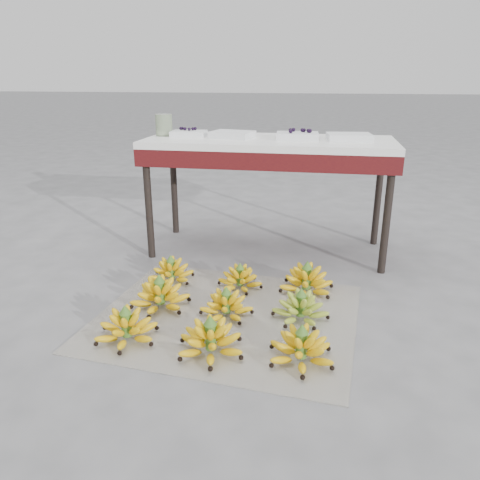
% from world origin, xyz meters
% --- Properties ---
extents(ground, '(60.00, 60.00, 0.00)m').
position_xyz_m(ground, '(0.00, 0.00, 0.00)').
color(ground, slate).
rests_on(ground, ground).
extents(newspaper_mat, '(1.35, 1.17, 0.01)m').
position_xyz_m(newspaper_mat, '(0.05, -0.05, 0.00)').
color(newspaper_mat, silver).
rests_on(newspaper_mat, ground).
extents(bunch_front_left, '(0.37, 0.37, 0.17)m').
position_xyz_m(bunch_front_left, '(-0.35, -0.34, 0.07)').
color(bunch_front_left, yellow).
rests_on(bunch_front_left, newspaper_mat).
extents(bunch_front_center, '(0.39, 0.39, 0.18)m').
position_xyz_m(bunch_front_center, '(0.04, -0.38, 0.07)').
color(bunch_front_center, yellow).
rests_on(bunch_front_center, newspaper_mat).
extents(bunch_front_right, '(0.34, 0.34, 0.18)m').
position_xyz_m(bunch_front_right, '(0.43, -0.37, 0.07)').
color(bunch_front_right, yellow).
rests_on(bunch_front_right, newspaper_mat).
extents(bunch_mid_left, '(0.39, 0.39, 0.18)m').
position_xyz_m(bunch_mid_left, '(-0.31, -0.01, 0.07)').
color(bunch_mid_left, yellow).
rests_on(bunch_mid_left, newspaper_mat).
extents(bunch_mid_center, '(0.29, 0.29, 0.16)m').
position_xyz_m(bunch_mid_center, '(0.04, -0.04, 0.06)').
color(bunch_mid_center, yellow).
rests_on(bunch_mid_center, newspaper_mat).
extents(bunch_mid_right, '(0.33, 0.33, 0.17)m').
position_xyz_m(bunch_mid_right, '(0.40, -0.01, 0.06)').
color(bunch_mid_right, '#8EA830').
rests_on(bunch_mid_right, newspaper_mat).
extents(bunch_back_left, '(0.34, 0.34, 0.16)m').
position_xyz_m(bunch_back_left, '(-0.36, 0.31, 0.06)').
color(bunch_back_left, yellow).
rests_on(bunch_back_left, newspaper_mat).
extents(bunch_back_center, '(0.30, 0.30, 0.15)m').
position_xyz_m(bunch_back_center, '(0.05, 0.29, 0.06)').
color(bunch_back_center, yellow).
rests_on(bunch_back_center, newspaper_mat).
extents(bunch_back_right, '(0.31, 0.31, 0.18)m').
position_xyz_m(bunch_back_right, '(0.42, 0.30, 0.07)').
color(bunch_back_right, yellow).
rests_on(bunch_back_right, newspaper_mat).
extents(vendor_table, '(1.57, 0.63, 0.76)m').
position_xyz_m(vendor_table, '(0.12, 0.93, 0.67)').
color(vendor_table, black).
rests_on(vendor_table, ground).
extents(tray_far_left, '(0.23, 0.17, 0.06)m').
position_xyz_m(tray_far_left, '(-0.42, 0.96, 0.77)').
color(tray_far_left, silver).
rests_on(tray_far_left, vendor_table).
extents(tray_left, '(0.29, 0.24, 0.04)m').
position_xyz_m(tray_left, '(-0.12, 0.94, 0.78)').
color(tray_left, silver).
rests_on(tray_left, vendor_table).
extents(tray_right, '(0.27, 0.20, 0.07)m').
position_xyz_m(tray_right, '(0.30, 0.93, 0.78)').
color(tray_right, silver).
rests_on(tray_right, vendor_table).
extents(tray_far_right, '(0.29, 0.22, 0.04)m').
position_xyz_m(tray_far_right, '(0.62, 0.93, 0.78)').
color(tray_far_right, silver).
rests_on(tray_far_right, vendor_table).
extents(glass_jar, '(0.13, 0.13, 0.14)m').
position_xyz_m(glass_jar, '(-0.58, 0.96, 0.83)').
color(glass_jar, beige).
rests_on(glass_jar, vendor_table).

